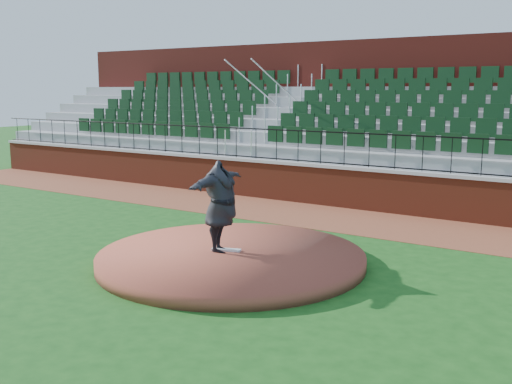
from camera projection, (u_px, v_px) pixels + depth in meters
ground at (217, 263)px, 12.63m from camera, size 90.00×90.00×0.00m
warning_track at (332, 217)px, 17.06m from camera, size 34.00×3.20×0.01m
field_wall at (355, 189)px, 18.27m from camera, size 34.00×0.35×1.20m
wall_cap at (356, 168)px, 18.16m from camera, size 34.00×0.45×0.10m
wall_railing at (357, 150)px, 18.07m from camera, size 34.00×0.05×1.00m
seating_stands at (390, 128)px, 20.22m from camera, size 34.00×5.10×4.60m
concourse_wall at (418, 112)px, 22.45m from camera, size 34.00×0.50×5.50m
pitchers_mound at (231, 258)px, 12.52m from camera, size 5.57×5.57×0.25m
pitching_rubber at (226, 250)px, 12.64m from camera, size 0.64×0.35×0.04m
pitcher at (221, 206)px, 12.42m from camera, size 1.19×2.45×1.93m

